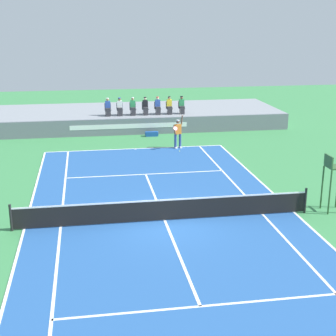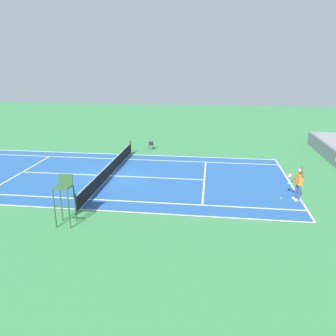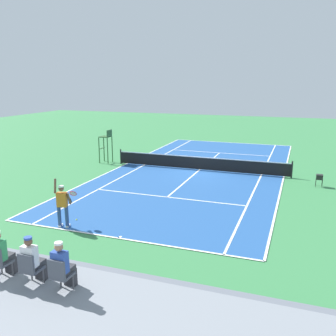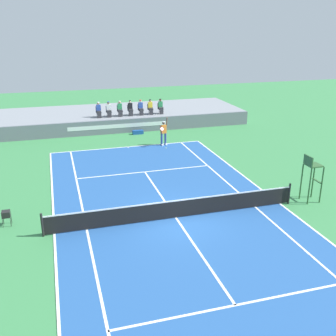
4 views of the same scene
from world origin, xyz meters
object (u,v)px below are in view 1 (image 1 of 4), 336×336
at_px(spectator_seated_0, 108,107).
at_px(spectator_seated_3, 145,106).
at_px(umpire_chair, 334,176).
at_px(spectator_seated_2, 133,107).
at_px(spectator_seated_4, 158,106).
at_px(equipment_bag, 152,134).
at_px(spectator_seated_1, 120,107).
at_px(spectator_seated_6, 182,105).
at_px(tennis_player, 178,133).
at_px(tennis_ball, 179,151).
at_px(spectator_seated_5, 169,106).

distance_m(spectator_seated_0, spectator_seated_3, 2.68).
xyz_separation_m(spectator_seated_3, umpire_chair, (5.78, -17.26, -0.21)).
xyz_separation_m(spectator_seated_2, spectator_seated_3, (0.90, 0.00, 0.00)).
bearing_deg(spectator_seated_4, equipment_bag, -110.15).
height_order(spectator_seated_1, spectator_seated_4, same).
distance_m(spectator_seated_1, umpire_chair, 18.86).
height_order(umpire_chair, equipment_bag, umpire_chair).
height_order(spectator_seated_4, spectator_seated_6, same).
bearing_deg(spectator_seated_4, spectator_seated_0, 180.00).
relative_size(spectator_seated_4, umpire_chair, 0.52).
height_order(spectator_seated_0, spectator_seated_6, same).
bearing_deg(tennis_player, spectator_seated_3, 103.53).
distance_m(spectator_seated_0, tennis_player, 6.95).
bearing_deg(spectator_seated_1, spectator_seated_6, 0.00).
height_order(spectator_seated_0, spectator_seated_1, same).
height_order(spectator_seated_6, tennis_player, spectator_seated_6).
height_order(spectator_seated_3, spectator_seated_4, same).
bearing_deg(spectator_seated_0, spectator_seated_6, 0.00).
height_order(spectator_seated_2, equipment_bag, spectator_seated_2).
height_order(tennis_ball, equipment_bag, equipment_bag).
bearing_deg(spectator_seated_2, spectator_seated_3, 0.00).
bearing_deg(spectator_seated_6, spectator_seated_0, 180.00).
distance_m(spectator_seated_4, spectator_seated_5, 0.85).
relative_size(spectator_seated_0, spectator_seated_1, 1.00).
xyz_separation_m(spectator_seated_2, spectator_seated_5, (2.65, 0.00, 0.00)).
distance_m(spectator_seated_4, spectator_seated_6, 1.77).
relative_size(spectator_seated_3, umpire_chair, 0.52).
relative_size(spectator_seated_2, spectator_seated_4, 1.00).
bearing_deg(tennis_player, umpire_chair, -69.16).
bearing_deg(spectator_seated_6, spectator_seated_3, 180.00).
bearing_deg(spectator_seated_2, tennis_ball, -71.18).
xyz_separation_m(spectator_seated_1, spectator_seated_3, (1.84, 0.00, 0.00)).
distance_m(spectator_seated_1, spectator_seated_4, 2.74).
height_order(spectator_seated_2, tennis_player, spectator_seated_2).
bearing_deg(equipment_bag, spectator_seated_5, 51.31).
bearing_deg(umpire_chair, tennis_ball, 112.52).
bearing_deg(spectator_seated_6, spectator_seated_1, 180.00).
bearing_deg(spectator_seated_2, spectator_seated_0, 180.00).
bearing_deg(spectator_seated_4, spectator_seated_3, 180.00).
distance_m(spectator_seated_2, umpire_chair, 18.50).
xyz_separation_m(spectator_seated_0, spectator_seated_1, (0.85, 0.00, 0.00)).
distance_m(spectator_seated_3, spectator_seated_6, 2.67).
bearing_deg(spectator_seated_2, equipment_bag, -61.25).
distance_m(spectator_seated_2, equipment_bag, 2.76).
bearing_deg(spectator_seated_0, tennis_player, -54.28).
bearing_deg(spectator_seated_0, spectator_seated_3, 0.00).
bearing_deg(tennis_player, spectator_seated_2, 111.82).
bearing_deg(spectator_seated_6, equipment_bag, -141.68).
bearing_deg(spectator_seated_5, tennis_ball, -94.03).
bearing_deg(spectator_seated_3, spectator_seated_0, 180.00).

